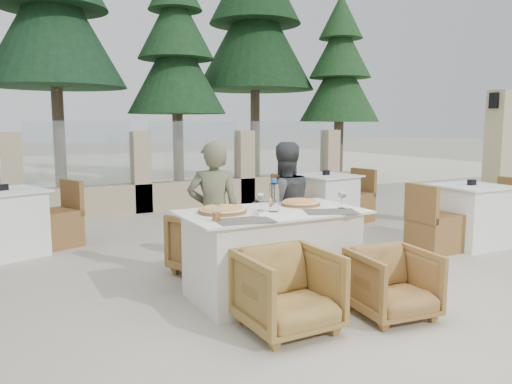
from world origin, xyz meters
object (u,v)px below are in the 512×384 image
water_bottle (274,195)px  olive_dish (261,213)px  dining_table (272,253)px  wine_glass_centre (261,201)px  pizza_right (301,203)px  bg_table_a (6,223)px  pizza_left (222,210)px  armchair_far_left (211,243)px  diner_left (214,213)px  bg_table_b (326,200)px  wine_glass_corner (342,198)px  armchair_near_left (288,291)px  beer_glass_left (216,213)px  armchair_far_right (276,237)px  armchair_near_right (393,283)px  beer_glass_right (275,196)px  diner_right (284,208)px  bg_table_c (470,216)px

water_bottle → olive_dish: (-0.19, -0.11, -0.12)m
dining_table → wine_glass_centre: bearing=155.9°
pizza_right → bg_table_a: bearing=134.5°
pizza_left → dining_table: bearing=-14.7°
dining_table → water_bottle: (-0.01, -0.04, 0.53)m
pizza_right → armchair_far_left: pizza_right is taller
olive_dish → bg_table_a: (-1.87, 2.77, -0.41)m
diner_left → bg_table_a: diner_left is taller
dining_table → bg_table_b: size_ratio=0.98×
wine_glass_corner → bg_table_b: (1.62, 2.50, -0.48)m
pizza_right → armchair_near_left: size_ratio=0.54×
beer_glass_left → armchair_far_right: size_ratio=0.19×
pizza_right → armchair_near_right: size_ratio=0.61×
wine_glass_corner → olive_dish: size_ratio=1.67×
armchair_near_right → diner_left: bearing=128.9°
armchair_far_left → armchair_near_left: 1.60m
wine_glass_centre → armchair_far_right: size_ratio=0.27×
water_bottle → pizza_right: bearing=24.0°
armchair_near_left → beer_glass_right: bearing=63.9°
dining_table → armchair_far_left: 0.90m
wine_glass_corner → armchair_far_right: wine_glass_corner is taller
wine_glass_centre → diner_left: 0.59m
diner_left → diner_right: bearing=-159.2°
armchair_far_left → diner_right: size_ratio=0.52×
wine_glass_centre → bg_table_c: wine_glass_centre is taller
beer_glass_left → armchair_far_right: (1.13, 1.00, -0.52)m
pizza_right → dining_table: bearing=-161.4°
wine_glass_centre → bg_table_a: (-1.97, 2.57, -0.48)m
pizza_left → pizza_right: (0.81, 0.02, -0.00)m
diner_right → pizza_left: bearing=36.8°
pizza_left → beer_glass_left: beer_glass_left is taller
wine_glass_corner → armchair_near_right: size_ratio=0.31×
dining_table → beer_glass_left: 0.79m
armchair_far_left → diner_left: bearing=48.0°
olive_dish → armchair_near_left: 0.75m
diner_right → bg_table_b: size_ratio=0.82×
armchair_near_left → bg_table_a: 3.79m
diner_left → bg_table_b: size_ratio=0.84×
water_bottle → wine_glass_centre: water_bottle is taller
beer_glass_left → bg_table_c: size_ratio=0.08×
wine_glass_centre → bg_table_a: wine_glass_centre is taller
bg_table_b → water_bottle: bearing=-142.6°
beer_glass_left → beer_glass_right: size_ratio=0.87×
armchair_far_left → olive_dish: bearing=67.3°
diner_right → diner_left: bearing=9.5°
armchair_far_right → bg_table_a: bg_table_a is taller
pizza_right → wine_glass_corner: wine_glass_corner is taller
wine_glass_corner → armchair_far_right: size_ratio=0.27×
pizza_right → water_bottle: water_bottle is taller
wine_glass_centre → diner_left: bearing=113.7°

